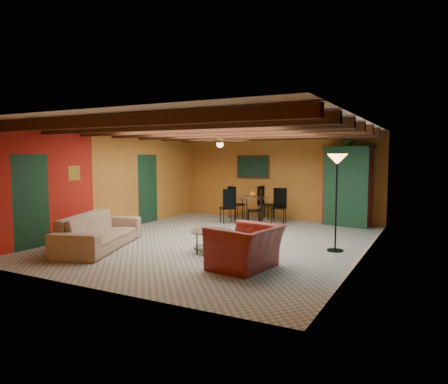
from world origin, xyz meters
The scene contains 11 objects.
room centered at (0.00, 0.11, 2.36)m, with size 6.52×8.01×2.71m.
sofa centered at (-1.99, -1.88, 0.37)m, with size 2.56×1.00×0.75m, color #957660.
armchair centered at (1.53, -1.91, 0.38)m, with size 1.18×1.03×0.77m, color maroon.
coffee_table centered at (0.39, -1.09, 0.23)m, with size 0.91×0.91×0.47m, color silver, non-canonical shape.
dining_table centered at (-0.47, 2.98, 0.53)m, with size 2.03×2.03×1.06m, color silver, non-canonical shape.
armoire centered at (2.20, 3.70, 1.11)m, with size 1.27×0.62×2.22m, color maroon.
floor_lamp centered at (2.65, 0.22, 1.03)m, with size 0.42×0.42×2.06m, color black, non-canonical shape.
ceiling_fan centered at (0.00, 0.00, 2.36)m, with size 1.50×1.50×0.44m, color #472614, non-canonical shape.
painting centered at (-0.90, 3.96, 1.65)m, with size 1.05×0.03×0.65m, color black.
potted_plant centered at (2.20, 3.70, 2.49)m, with size 0.47×0.41×0.53m, color #26661E.
vase centered at (-0.47, 2.98, 1.16)m, with size 0.20×0.20×0.21m, color orange.
Camera 1 is at (4.56, -8.49, 2.01)m, focal length 33.11 mm.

